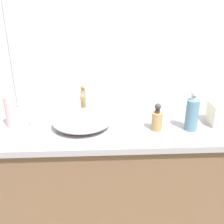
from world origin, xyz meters
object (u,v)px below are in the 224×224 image
at_px(spray_can, 157,119).
at_px(perfume_bottle, 10,111).
at_px(candle_jar, 35,121).
at_px(tissue_box, 223,113).
at_px(sink_basin, 82,120).
at_px(soap_dispenser, 192,113).

bearing_deg(spray_can, perfume_bottle, 174.14).
distance_m(perfume_bottle, candle_jar, 0.14).
relative_size(tissue_box, candle_jar, 2.81).
bearing_deg(sink_basin, spray_can, -7.42).
bearing_deg(sink_basin, soap_dispenser, -5.70).
relative_size(soap_dispenser, spray_can, 1.50).
xyz_separation_m(soap_dispenser, perfume_bottle, (-0.99, 0.09, -0.01)).
bearing_deg(perfume_bottle, soap_dispenser, -5.12).
distance_m(perfume_bottle, tissue_box, 1.20).
xyz_separation_m(perfume_bottle, spray_can, (0.81, -0.08, -0.03)).
bearing_deg(candle_jar, sink_basin, -9.61).
distance_m(soap_dispenser, spray_can, 0.19).
bearing_deg(tissue_box, perfume_bottle, 178.85).
xyz_separation_m(soap_dispenser, spray_can, (-0.19, 0.01, -0.04)).
xyz_separation_m(sink_basin, perfume_bottle, (-0.40, 0.03, 0.05)).
height_order(perfume_bottle, candle_jar, perfume_bottle).
relative_size(perfume_bottle, candle_jar, 3.47).
xyz_separation_m(sink_basin, tissue_box, (0.80, 0.01, 0.03)).
bearing_deg(sink_basin, perfume_bottle, 175.75).
bearing_deg(candle_jar, soap_dispenser, -6.93).
bearing_deg(spray_can, candle_jar, 171.70).
height_order(sink_basin, soap_dispenser, soap_dispenser).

